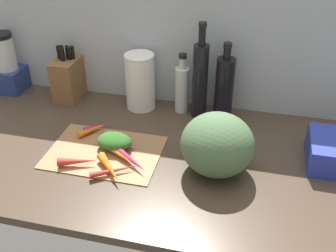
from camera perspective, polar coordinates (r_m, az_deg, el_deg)
ground_plane at (r=142.73cm, az=-3.58°, el=-3.97°), size 170.00×80.00×3.00cm
wall_back at (r=160.65cm, az=0.04°, el=13.29°), size 170.00×3.00×60.00cm
cutting_board at (r=142.08cm, az=-8.98°, el=-3.61°), size 38.95×28.00×0.80cm
carrot_0 at (r=134.58cm, az=-5.51°, el=-4.65°), size 15.84×12.42×3.05cm
carrot_1 at (r=151.89cm, az=-10.44°, el=-0.41°), size 10.11×11.84×2.23cm
carrot_2 at (r=141.63cm, az=-7.88°, el=-2.82°), size 13.64×12.82×2.46cm
carrot_3 at (r=137.62cm, az=-7.09°, el=-3.83°), size 14.64×11.13×2.93cm
carrot_4 at (r=136.24cm, az=-12.78°, el=-4.92°), size 13.09×6.75×2.99cm
carrot_5 at (r=142.83cm, az=-5.98°, el=-2.39°), size 10.32×6.70×2.17cm
carrot_6 at (r=131.10cm, az=-7.60°, el=-6.28°), size 14.79×10.32×2.03cm
carrot_7 at (r=153.11cm, az=-9.80°, el=-0.06°), size 10.37×9.03×2.17cm
carrot_8 at (r=131.27cm, az=-8.28°, el=-5.99°), size 12.66×13.35×3.09cm
carrot_greens_pile at (r=141.54cm, az=-7.64°, el=-2.13°), size 12.43×9.56×5.26cm
winter_squash at (r=127.77cm, az=7.02°, el=-2.64°), size 23.47×22.60×20.52cm
knife_block at (r=175.79cm, az=-13.90°, el=6.71°), size 9.46×16.39×23.02cm
blender_appliance at (r=189.08cm, az=-21.88°, el=7.87°), size 12.21×12.21×26.14cm
paper_towel_roll at (r=162.29cm, az=-3.98°, el=6.32°), size 11.73×11.73×23.07cm
bottle_0 at (r=159.80cm, az=2.01°, el=5.44°), size 5.57×5.57×24.72cm
bottle_1 at (r=154.08cm, az=4.58°, el=6.62°), size 5.90×5.90×38.22cm
bottle_2 at (r=156.53cm, az=8.00°, el=5.52°), size 7.32×7.32×30.61cm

